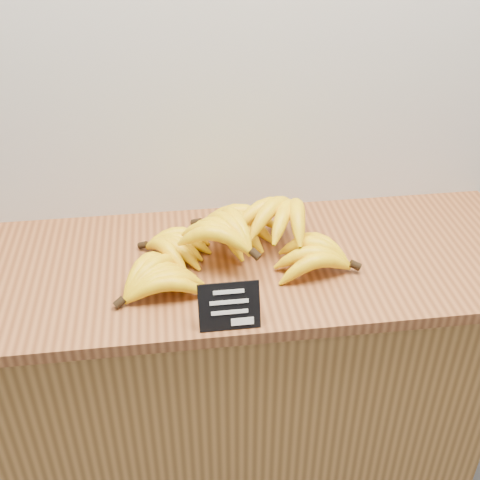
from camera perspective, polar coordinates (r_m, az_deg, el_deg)
The scene contains 4 objects.
counter at distance 1.80m, azimuth -0.21°, elevation -14.34°, with size 1.28×0.50×0.90m, color #A16E34.
counter_top at distance 1.49m, azimuth -0.25°, elevation -2.30°, with size 1.49×0.54×0.03m, color brown.
chalkboard_sign at distance 1.26m, azimuth -1.02°, elevation -6.32°, with size 0.13×0.01×0.10m, color black.
banana_pile at distance 1.45m, azimuth -0.25°, elevation -0.00°, with size 0.57×0.43×0.13m.
Camera 1 is at (-0.29, 1.56, 1.79)m, focal length 45.00 mm.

